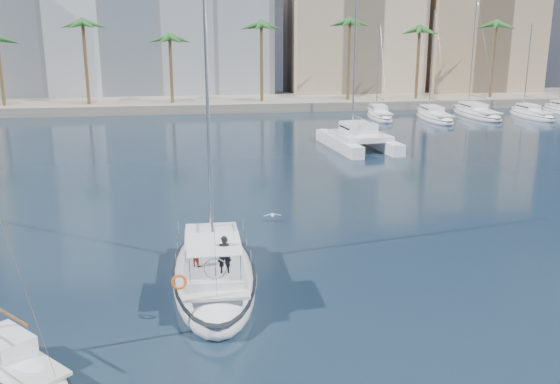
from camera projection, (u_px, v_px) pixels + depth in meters
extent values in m
plane|color=black|center=(268.00, 266.00, 31.54)|extent=(160.00, 160.00, 0.00)
cube|color=gray|center=(217.00, 103.00, 89.61)|extent=(120.00, 14.00, 1.20)
cube|color=silver|center=(133.00, 7.00, 95.89)|extent=(42.00, 16.00, 28.00)
cube|color=beige|center=(352.00, 34.00, 98.67)|extent=(20.00, 14.00, 20.00)
cube|color=tan|center=(476.00, 40.00, 99.71)|extent=(18.00, 12.00, 18.00)
cylinder|color=brown|center=(217.00, 72.00, 84.56)|extent=(0.44, 0.44, 10.50)
sphere|color=#256023|center=(216.00, 32.00, 83.16)|extent=(3.60, 3.60, 3.60)
cylinder|color=brown|center=(455.00, 69.00, 89.13)|extent=(0.44, 0.44, 10.50)
sphere|color=#256023|center=(458.00, 32.00, 87.74)|extent=(3.60, 3.60, 3.60)
ellipsoid|color=white|center=(214.00, 276.00, 29.44)|extent=(3.88, 11.99, 2.48)
ellipsoid|color=black|center=(213.00, 269.00, 29.35)|extent=(3.92, 12.10, 0.18)
cube|color=silver|center=(213.00, 259.00, 28.97)|extent=(2.76, 8.99, 0.12)
cube|color=white|center=(212.00, 241.00, 30.19)|extent=(2.59, 3.93, 0.60)
cube|color=black|center=(212.00, 241.00, 30.19)|extent=(2.60, 3.47, 0.14)
cylinder|color=#B7BABF|center=(207.00, 81.00, 29.51)|extent=(0.15, 0.15, 15.69)
cylinder|color=#B7BABF|center=(212.00, 225.00, 28.88)|extent=(0.14, 4.83, 0.11)
cube|color=white|center=(215.00, 273.00, 26.71)|extent=(2.29, 3.01, 0.36)
cube|color=white|center=(214.00, 244.00, 26.23)|extent=(2.29, 3.01, 0.04)
torus|color=silver|center=(215.00, 269.00, 25.43)|extent=(0.96, 0.06, 0.96)
torus|color=#DD4C0B|center=(179.00, 282.00, 24.88)|extent=(0.63, 0.20, 0.64)
imported|color=black|center=(224.00, 254.00, 26.07)|extent=(0.62, 0.42, 1.64)
imported|color=#A12618|center=(196.00, 254.00, 26.88)|extent=(0.67, 0.66, 1.08)
ellipsoid|color=white|center=(17.00, 371.00, 21.71)|extent=(5.61, 5.92, 1.46)
ellipsoid|color=black|center=(17.00, 366.00, 21.65)|extent=(5.66, 5.98, 0.18)
cube|color=silver|center=(17.00, 358.00, 21.49)|extent=(4.15, 4.39, 0.12)
cube|color=white|center=(6.00, 342.00, 21.84)|extent=(2.33, 2.39, 0.60)
cube|color=black|center=(6.00, 341.00, 21.83)|extent=(2.19, 2.22, 0.14)
cylinder|color=brown|center=(9.00, 315.00, 21.18)|extent=(1.76, 1.94, 0.11)
cube|color=white|center=(339.00, 143.00, 60.18)|extent=(2.45, 10.45, 1.10)
cube|color=white|center=(377.00, 141.00, 61.18)|extent=(2.45, 10.45, 1.10)
cube|color=white|center=(360.00, 136.00, 60.00)|extent=(5.25, 6.22, 0.50)
cube|color=white|center=(358.00, 128.00, 60.29)|extent=(3.21, 3.44, 1.00)
cube|color=black|center=(358.00, 127.00, 60.28)|extent=(3.18, 3.03, 0.18)
cylinder|color=#B7BABF|center=(354.00, 59.00, 60.04)|extent=(0.18, 0.18, 13.84)
ellipsoid|color=silver|center=(272.00, 215.00, 38.28)|extent=(0.22, 0.42, 0.20)
sphere|color=silver|center=(272.00, 214.00, 38.47)|extent=(0.11, 0.11, 0.11)
cube|color=gray|center=(268.00, 215.00, 38.23)|extent=(0.49, 0.18, 0.12)
cube|color=gray|center=(277.00, 215.00, 38.32)|extent=(0.49, 0.18, 0.12)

